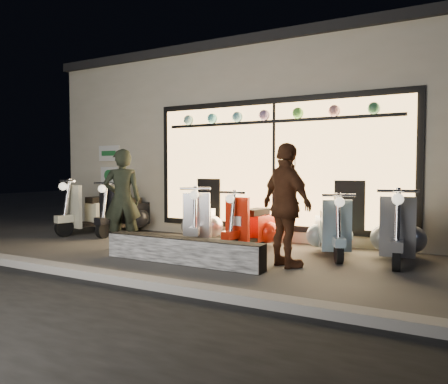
{
  "coord_description": "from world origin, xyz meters",
  "views": [
    {
      "loc": [
        4.09,
        -6.2,
        1.46
      ],
      "look_at": [
        0.39,
        0.6,
        1.05
      ],
      "focal_mm": 35.0,
      "sensor_mm": 36.0,
      "label": 1
    }
  ],
  "objects_px": {
    "man": "(122,199)",
    "woman": "(286,205)",
    "scooter_silver": "(201,221)",
    "graffiti_barrier": "(182,251)",
    "scooter_red": "(254,226)"
  },
  "relations": [
    {
      "from": "graffiti_barrier",
      "to": "scooter_red",
      "type": "height_order",
      "value": "scooter_red"
    },
    {
      "from": "scooter_red",
      "to": "man",
      "type": "distance_m",
      "value": 2.46
    },
    {
      "from": "graffiti_barrier",
      "to": "scooter_red",
      "type": "relative_size",
      "value": 1.86
    },
    {
      "from": "graffiti_barrier",
      "to": "scooter_silver",
      "type": "xyz_separation_m",
      "value": [
        -0.69,
        1.67,
        0.24
      ]
    },
    {
      "from": "man",
      "to": "woman",
      "type": "relative_size",
      "value": 0.99
    },
    {
      "from": "scooter_silver",
      "to": "woman",
      "type": "relative_size",
      "value": 0.81
    },
    {
      "from": "scooter_silver",
      "to": "graffiti_barrier",
      "type": "bearing_deg",
      "value": -91.01
    },
    {
      "from": "scooter_red",
      "to": "woman",
      "type": "height_order",
      "value": "woman"
    },
    {
      "from": "scooter_red",
      "to": "woman",
      "type": "bearing_deg",
      "value": -39.84
    },
    {
      "from": "woman",
      "to": "scooter_silver",
      "type": "bearing_deg",
      "value": 6.33
    },
    {
      "from": "graffiti_barrier",
      "to": "scooter_red",
      "type": "distance_m",
      "value": 1.76
    },
    {
      "from": "scooter_red",
      "to": "man",
      "type": "relative_size",
      "value": 0.8
    },
    {
      "from": "graffiti_barrier",
      "to": "scooter_silver",
      "type": "bearing_deg",
      "value": 112.44
    },
    {
      "from": "scooter_silver",
      "to": "woman",
      "type": "height_order",
      "value": "woman"
    },
    {
      "from": "graffiti_barrier",
      "to": "scooter_silver",
      "type": "relative_size",
      "value": 1.82
    }
  ]
}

